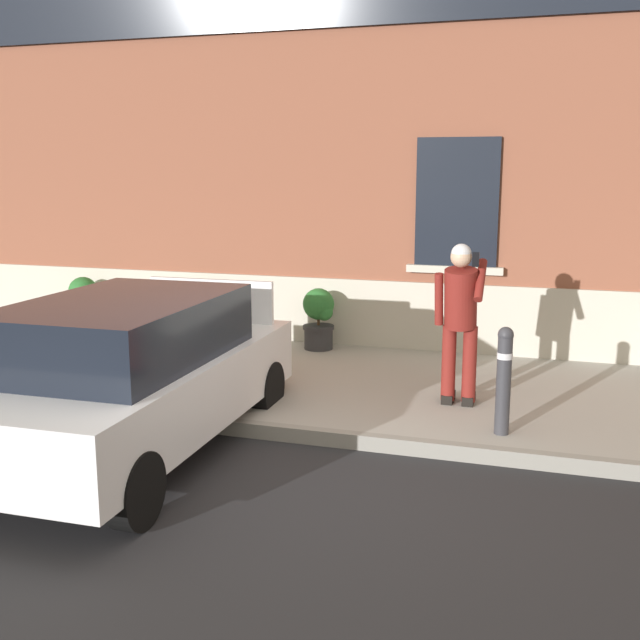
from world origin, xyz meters
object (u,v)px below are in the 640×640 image
bollard_far_left (138,348)px  planter_charcoal (319,317)px  hatchback_car_white (132,373)px  person_on_phone (460,314)px  planter_olive (194,310)px  bollard_near_person (504,377)px  planter_terracotta (84,303)px

bollard_far_left → planter_charcoal: (1.18, 2.83, -0.11)m
hatchback_car_white → person_on_phone: size_ratio=2.35×
bollard_far_left → planter_olive: 2.88m
bollard_near_person → planter_olive: (-4.64, 2.78, -0.11)m
planter_terracotta → planter_charcoal: 3.80m
bollard_near_person → planter_terracotta: bollard_near_person is taller
hatchback_car_white → bollard_far_left: (-0.63, 1.17, -0.08)m
planter_terracotta → planter_olive: size_ratio=1.00×
hatchback_car_white → person_on_phone: (2.75, 1.94, 0.36)m
hatchback_car_white → planter_olive: 4.18m
planter_terracotta → planter_olive: bearing=-1.4°
hatchback_car_white → bollard_far_left: size_ratio=3.92×
bollard_far_left → hatchback_car_white: bearing=-61.6°
planter_charcoal → planter_olive: bearing=-178.4°
bollard_near_person → planter_charcoal: bearing=134.0°
person_on_phone → bollard_near_person: bearing=-62.6°
bollard_near_person → planter_olive: 5.41m
bollard_far_left → person_on_phone: person_on_phone is taller
planter_charcoal → bollard_far_left: bearing=-112.5°
planter_terracotta → planter_olive: (1.90, -0.05, 0.00)m
bollard_near_person → person_on_phone: size_ratio=0.60×
planter_terracotta → hatchback_car_white: bearing=-50.8°
bollard_near_person → person_on_phone: (-0.53, 0.77, 0.44)m
person_on_phone → planter_terracotta: bearing=154.2°
bollard_far_left → planter_olive: size_ratio=1.22×
bollard_far_left → planter_terracotta: size_ratio=1.22×
hatchback_car_white → planter_olive: hatchback_car_white is taller
planter_terracotta → planter_olive: same height
bollard_near_person → bollard_far_left: size_ratio=1.00×
person_on_phone → planter_charcoal: bearing=130.1°
bollard_near_person → person_on_phone: person_on_phone is taller
person_on_phone → bollard_far_left: bearing=-174.0°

